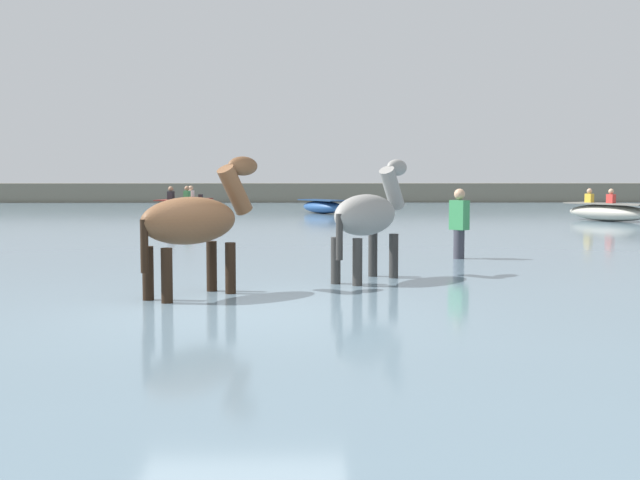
{
  "coord_description": "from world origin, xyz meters",
  "views": [
    {
      "loc": [
        0.71,
        -9.33,
        1.88
      ],
      "look_at": [
        1.0,
        3.81,
        0.85
      ],
      "focal_mm": 46.75,
      "sensor_mm": 36.0,
      "label": 1
    }
  ],
  "objects_px": {
    "horse_lead_bay": "(195,224)",
    "horse_trailing_grey": "(369,218)",
    "boat_near_port": "(323,207)",
    "boat_mid_channel": "(185,207)",
    "boat_far_inshore": "(608,212)",
    "person_wading_mid": "(459,230)"
  },
  "relations": [
    {
      "from": "horse_lead_bay",
      "to": "boat_near_port",
      "type": "xyz_separation_m",
      "value": [
        2.17,
        22.73,
        -0.64
      ]
    },
    {
      "from": "horse_lead_bay",
      "to": "boat_near_port",
      "type": "height_order",
      "value": "horse_lead_bay"
    },
    {
      "from": "horse_lead_bay",
      "to": "person_wading_mid",
      "type": "bearing_deg",
      "value": 47.64
    },
    {
      "from": "horse_trailing_grey",
      "to": "boat_far_inshore",
      "type": "height_order",
      "value": "horse_trailing_grey"
    },
    {
      "from": "boat_mid_channel",
      "to": "person_wading_mid",
      "type": "distance_m",
      "value": 17.4
    },
    {
      "from": "boat_near_port",
      "to": "boat_mid_channel",
      "type": "xyz_separation_m",
      "value": [
        -5.18,
        -2.27,
        0.06
      ]
    },
    {
      "from": "boat_mid_channel",
      "to": "boat_far_inshore",
      "type": "bearing_deg",
      "value": -13.6
    },
    {
      "from": "boat_far_inshore",
      "to": "horse_trailing_grey",
      "type": "bearing_deg",
      "value": -120.91
    },
    {
      "from": "horse_lead_bay",
      "to": "boat_mid_channel",
      "type": "distance_m",
      "value": 20.68
    },
    {
      "from": "horse_trailing_grey",
      "to": "boat_near_port",
      "type": "xyz_separation_m",
      "value": [
        -0.14,
        21.19,
        -0.63
      ]
    },
    {
      "from": "horse_lead_bay",
      "to": "person_wading_mid",
      "type": "height_order",
      "value": "horse_lead_bay"
    },
    {
      "from": "horse_trailing_grey",
      "to": "boat_far_inshore",
      "type": "bearing_deg",
      "value": 59.09
    },
    {
      "from": "horse_lead_bay",
      "to": "horse_trailing_grey",
      "type": "xyz_separation_m",
      "value": [
        2.31,
        1.54,
        -0.0
      ]
    },
    {
      "from": "horse_trailing_grey",
      "to": "boat_near_port",
      "type": "distance_m",
      "value": 21.2
    },
    {
      "from": "horse_lead_bay",
      "to": "horse_trailing_grey",
      "type": "relative_size",
      "value": 1.0
    },
    {
      "from": "horse_lead_bay",
      "to": "boat_far_inshore",
      "type": "height_order",
      "value": "horse_lead_bay"
    },
    {
      "from": "horse_trailing_grey",
      "to": "boat_mid_channel",
      "type": "relative_size",
      "value": 0.64
    },
    {
      "from": "horse_lead_bay",
      "to": "boat_mid_channel",
      "type": "height_order",
      "value": "horse_lead_bay"
    },
    {
      "from": "boat_near_port",
      "to": "person_wading_mid",
      "type": "xyz_separation_m",
      "value": [
        2.05,
        -18.11,
        0.25
      ]
    },
    {
      "from": "horse_trailing_grey",
      "to": "person_wading_mid",
      "type": "xyz_separation_m",
      "value": [
        1.91,
        3.09,
        -0.39
      ]
    },
    {
      "from": "horse_lead_bay",
      "to": "horse_trailing_grey",
      "type": "height_order",
      "value": "horse_lead_bay"
    },
    {
      "from": "boat_near_port",
      "to": "boat_mid_channel",
      "type": "relative_size",
      "value": 0.8
    }
  ]
}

